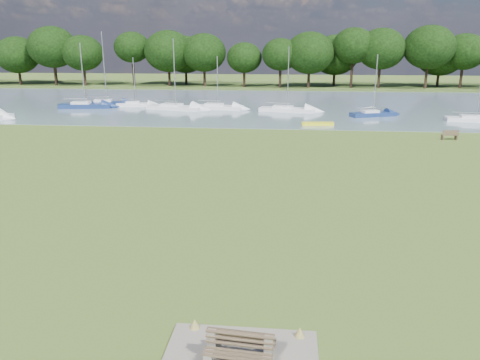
# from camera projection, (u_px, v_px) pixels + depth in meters

# --- Properties ---
(ground) EXTENTS (220.00, 220.00, 0.00)m
(ground) POSITION_uv_depth(u_px,v_px,m) (266.00, 199.00, 25.84)
(ground) COLOR olive
(river) EXTENTS (220.00, 40.00, 0.10)m
(river) POSITION_uv_depth(u_px,v_px,m) (281.00, 105.00, 65.95)
(river) COLOR slate
(river) RESTS_ON ground
(far_bank) EXTENTS (220.00, 20.00, 0.40)m
(far_bank) POSITION_uv_depth(u_px,v_px,m) (283.00, 86.00, 94.60)
(far_bank) COLOR #4C6626
(far_bank) RESTS_ON ground
(bench_pair) EXTENTS (1.90, 1.23, 0.97)m
(bench_pair) POSITION_uv_depth(u_px,v_px,m) (240.00, 349.00, 12.34)
(bench_pair) COLOR gray
(bench_pair) RESTS_ON concrete_pad
(riverbank_bench) EXTENTS (1.50, 0.64, 0.90)m
(riverbank_bench) POSITION_uv_depth(u_px,v_px,m) (450.00, 135.00, 41.58)
(riverbank_bench) COLOR brown
(riverbank_bench) RESTS_ON ground
(kayak) EXTENTS (3.38, 1.16, 0.33)m
(kayak) POSITION_uv_depth(u_px,v_px,m) (318.00, 124.00, 48.87)
(kayak) COLOR yellow
(kayak) RESTS_ON river
(tree_line) EXTENTS (145.89, 9.46, 11.46)m
(tree_line) POSITION_uv_depth(u_px,v_px,m) (291.00, 52.00, 88.75)
(tree_line) COLOR black
(tree_line) RESTS_ON far_bank
(sailboat_1) EXTENTS (6.27, 2.41, 7.97)m
(sailboat_1) POSITION_uv_depth(u_px,v_px,m) (475.00, 118.00, 51.15)
(sailboat_1) COLOR white
(sailboat_1) RESTS_ON river
(sailboat_2) EXTENTS (6.95, 2.89, 8.33)m
(sailboat_2) POSITION_uv_depth(u_px,v_px,m) (85.00, 104.00, 61.92)
(sailboat_2) COLOR navy
(sailboat_2) RESTS_ON river
(sailboat_3) EXTENTS (7.21, 3.14, 7.91)m
(sailboat_3) POSITION_uv_depth(u_px,v_px,m) (287.00, 108.00, 58.66)
(sailboat_3) COLOR white
(sailboat_3) RESTS_ON river
(sailboat_4) EXTENTS (6.74, 2.83, 6.71)m
(sailboat_4) POSITION_uv_depth(u_px,v_px,m) (217.00, 106.00, 60.79)
(sailboat_4) COLOR white
(sailboat_4) RESTS_ON river
(sailboat_5) EXTENTS (5.30, 2.57, 6.48)m
(sailboat_5) POSITION_uv_depth(u_px,v_px,m) (135.00, 103.00, 63.69)
(sailboat_5) COLOR white
(sailboat_5) RESTS_ON river
(sailboat_6) EXTENTS (6.90, 3.30, 9.78)m
(sailboat_6) POSITION_uv_depth(u_px,v_px,m) (106.00, 102.00, 64.17)
(sailboat_6) COLOR navy
(sailboat_6) RESTS_ON river
(sailboat_8) EXTENTS (5.65, 3.40, 7.04)m
(sailboat_8) POSITION_uv_depth(u_px,v_px,m) (373.00, 113.00, 54.85)
(sailboat_8) COLOR navy
(sailboat_8) RESTS_ON river
(sailboat_9) EXTENTS (7.79, 3.95, 8.84)m
(sailboat_9) POSITION_uv_depth(u_px,v_px,m) (175.00, 106.00, 60.41)
(sailboat_9) COLOR white
(sailboat_9) RESTS_ON river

